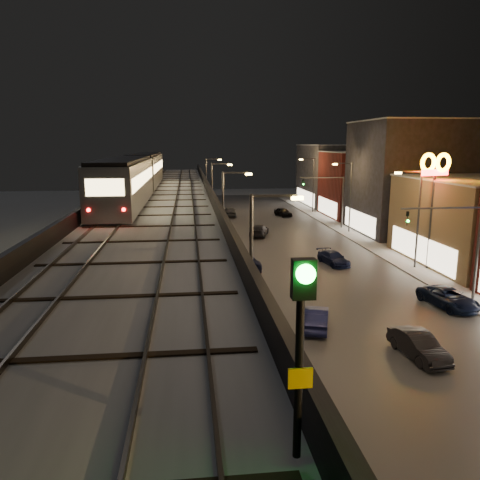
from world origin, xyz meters
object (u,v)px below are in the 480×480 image
subway_train (137,174)px  car_near_white (316,319)px  car_onc_silver (418,346)px  car_onc_dark (448,299)px  rail_signal (302,321)px  car_onc_white (333,259)px  car_taxi (280,410)px  car_mid_dark (259,231)px  car_far_white (230,212)px  car_mid_silver (243,262)px  car_onc_red (283,212)px

subway_train → car_near_white: (12.57, -19.82, -7.74)m
car_onc_silver → car_onc_dark: size_ratio=0.87×
rail_signal → car_onc_white: size_ratio=0.73×
car_taxi → car_onc_white: (10.03, 24.83, -0.05)m
car_mid_dark → car_far_white: car_far_white is taller
car_onc_dark → car_onc_white: size_ratio=1.11×
rail_signal → car_onc_silver: rail_signal is taller
rail_signal → car_mid_silver: rail_signal is taller
subway_train → car_onc_silver: size_ratio=8.92×
subway_train → car_far_white: subway_train is taller
car_mid_dark → car_onc_white: car_mid_dark is taller
car_onc_dark → car_onc_white: (-4.41, 12.34, -0.04)m
car_onc_dark → car_taxi: bearing=-149.9°
subway_train → car_mid_silver: size_ratio=6.98×
subway_train → car_far_white: size_ratio=8.28×
car_near_white → car_far_white: size_ratio=0.91×
car_onc_white → car_mid_dark: bearing=97.1°
rail_signal → car_onc_white: 38.51m
rail_signal → car_mid_dark: (7.09, 50.30, -8.15)m
car_onc_red → car_onc_silver: bearing=-110.4°
car_far_white → car_onc_dark: car_far_white is taller
car_onc_silver → car_onc_white: (1.50, 19.64, -0.06)m
car_near_white → subway_train: bearing=-39.7°
car_far_white → car_onc_dark: size_ratio=0.94×
car_mid_dark → subway_train: bearing=53.2°
car_mid_silver → car_mid_dark: 15.68m
car_mid_dark → car_far_white: (-2.13, 16.39, 0.06)m
car_taxi → car_onc_red: car_taxi is taller
car_far_white → car_onc_silver: bearing=97.3°
car_mid_silver → subway_train: bearing=-33.5°
rail_signal → car_mid_silver: size_ratio=0.59×
car_taxi → car_onc_silver: car_onc_silver is taller
car_onc_dark → car_mid_silver: bearing=127.2°
subway_train → car_mid_dark: (13.49, 9.94, -7.71)m
subway_train → car_mid_dark: bearing=36.4°
subway_train → car_mid_silver: (9.74, -5.29, -7.67)m
car_taxi → car_mid_dark: bearing=-81.1°
subway_train → car_onc_silver: subway_train is taller
car_taxi → car_mid_silver: bearing=-76.9°
subway_train → car_onc_dark: (22.82, -17.05, -7.75)m
rail_signal → car_mid_silver: 36.16m
car_onc_dark → car_onc_red: (-3.11, 42.53, 0.01)m
car_mid_dark → car_onc_red: car_mid_dark is taller
car_mid_silver → car_onc_dark: bearing=133.0°
car_near_white → car_far_white: 46.16m
car_near_white → car_onc_dark: (10.24, 2.76, -0.01)m
car_mid_silver → rail_signal: bearing=79.6°
subway_train → car_onc_red: (19.70, 25.47, -7.74)m
car_far_white → car_taxi: bearing=88.0°
car_mid_dark → car_onc_red: size_ratio=1.23×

